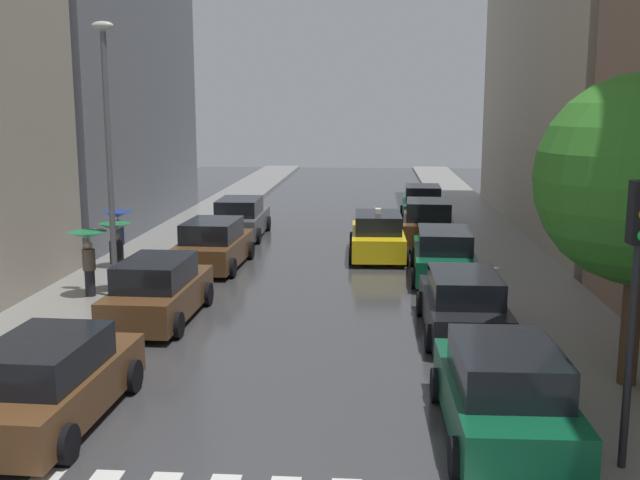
% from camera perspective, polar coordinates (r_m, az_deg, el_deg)
% --- Properties ---
extents(ground_plane, '(28.00, 72.00, 0.04)m').
position_cam_1_polar(ground_plane, '(30.73, 0.98, -0.03)').
color(ground_plane, '#3A3A3C').
extents(sidewalk_left, '(3.00, 72.00, 0.15)m').
position_cam_1_polar(sidewalk_left, '(31.74, -10.82, 0.29)').
color(sidewalk_left, gray).
rests_on(sidewalk_left, ground).
extents(sidewalk_right, '(3.00, 72.00, 0.15)m').
position_cam_1_polar(sidewalk_right, '(31.03, 13.05, -0.02)').
color(sidewalk_right, gray).
rests_on(sidewalk_right, ground).
extents(parked_car_left_nearest, '(2.13, 4.53, 1.58)m').
position_cam_1_polar(parked_car_left_nearest, '(13.96, -19.97, -10.22)').
color(parked_car_left_nearest, brown).
rests_on(parked_car_left_nearest, ground).
extents(parked_car_left_second, '(2.06, 4.54, 1.65)m').
position_cam_1_polar(parked_car_left_second, '(19.62, -12.27, -3.86)').
color(parked_car_left_second, brown).
rests_on(parked_car_left_second, ground).
extents(parked_car_left_third, '(2.23, 4.58, 1.66)m').
position_cam_1_polar(parked_car_left_third, '(25.64, -8.14, -0.40)').
color(parked_car_left_third, brown).
rests_on(parked_car_left_third, ground).
extents(parked_car_left_fourth, '(2.15, 4.77, 1.65)m').
position_cam_1_polar(parked_car_left_fourth, '(31.50, -6.12, 1.63)').
color(parked_car_left_fourth, '#474C51').
rests_on(parked_car_left_fourth, ground).
extents(parked_car_right_nearest, '(2.14, 4.48, 1.66)m').
position_cam_1_polar(parked_car_right_nearest, '(12.94, 13.86, -11.38)').
color(parked_car_right_nearest, '#0C4C2D').
rests_on(parked_car_right_nearest, ground).
extents(parked_car_right_second, '(2.05, 4.52, 1.55)m').
position_cam_1_polar(parked_car_right_second, '(18.42, 10.89, -4.88)').
color(parked_car_right_second, black).
rests_on(parked_car_right_second, ground).
extents(parked_car_right_third, '(2.20, 4.85, 1.60)m').
position_cam_1_polar(parked_car_right_third, '(24.20, 9.45, -1.13)').
color(parked_car_right_third, '#0C4C2D').
rests_on(parked_car_right_third, ground).
extents(parked_car_right_fourth, '(2.33, 4.49, 1.79)m').
position_cam_1_polar(parked_car_right_fourth, '(29.91, 8.26, 1.23)').
color(parked_car_right_fourth, brown).
rests_on(parked_car_right_fourth, ground).
extents(parked_car_right_fifth, '(2.11, 4.30, 1.79)m').
position_cam_1_polar(parked_car_right_fifth, '(35.33, 7.83, 2.62)').
color(parked_car_right_fifth, '#0C4C2D').
rests_on(parked_car_right_fifth, ground).
extents(taxi_midroad, '(2.16, 4.65, 1.81)m').
position_cam_1_polar(taxi_midroad, '(27.31, 4.43, 0.30)').
color(taxi_midroad, yellow).
rests_on(taxi_midroad, ground).
extents(pedestrian_near_tree, '(1.00, 1.00, 1.87)m').
position_cam_1_polar(pedestrian_near_tree, '(25.55, -15.19, 1.00)').
color(pedestrian_near_tree, black).
rests_on(pedestrian_near_tree, sidewalk_left).
extents(pedestrian_by_kerb, '(0.91, 0.91, 2.00)m').
position_cam_1_polar(pedestrian_by_kerb, '(22.23, -15.38, -0.27)').
color(pedestrian_by_kerb, black).
rests_on(pedestrian_by_kerb, sidewalk_left).
extents(pedestrian_far_side, '(1.06, 1.06, 1.85)m').
position_cam_1_polar(pedestrian_far_side, '(21.89, -17.33, -0.60)').
color(pedestrian_far_side, black).
rests_on(pedestrian_far_side, sidewalk_left).
extents(traffic_light_right_corner, '(0.30, 0.42, 4.30)m').
position_cam_1_polar(traffic_light_right_corner, '(11.51, 23.14, -1.60)').
color(traffic_light_right_corner, black).
rests_on(traffic_light_right_corner, sidewalk_right).
extents(lamp_post_left, '(0.60, 0.28, 7.53)m').
position_cam_1_polar(lamp_post_left, '(21.22, -15.89, 7.11)').
color(lamp_post_left, '#595B60').
rests_on(lamp_post_left, sidewalk_left).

